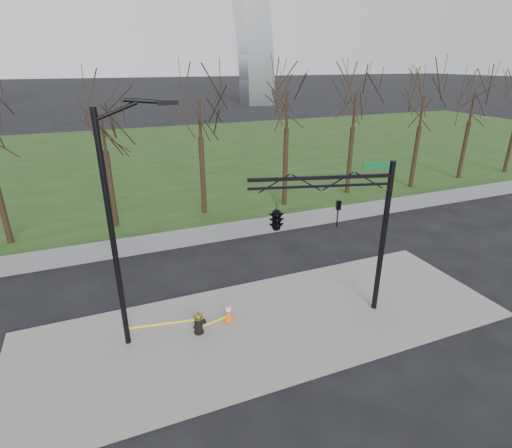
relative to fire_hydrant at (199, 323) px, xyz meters
name	(u,v)px	position (x,y,z in m)	size (l,w,h in m)	color
ground	(269,325)	(2.56, -0.44, -0.50)	(500.00, 500.00, 0.00)	black
sidewalk	(269,324)	(2.56, -0.44, -0.45)	(18.00, 6.00, 0.10)	slate
grass_strip	(151,157)	(2.56, 29.56, -0.47)	(120.00, 40.00, 0.06)	#1C3613
guardrail	(210,234)	(2.56, 7.56, -0.05)	(60.00, 0.30, 0.90)	#59595B
tree_row	(246,149)	(6.16, 11.56, 3.52)	(53.21, 4.00, 8.03)	black
fire_hydrant	(199,323)	(0.00, 0.00, 0.00)	(0.54, 0.37, 0.87)	black
traffic_cone	(228,312)	(1.20, 0.28, -0.03)	(0.49, 0.49, 0.73)	#FF620D
street_light	(118,219)	(-2.20, 0.38, 4.20)	(2.39, 0.41, 8.21)	black
traffic_signal_mast	(298,216)	(3.68, -0.23, 3.65)	(4.95, 2.54, 6.00)	black
caution_tape	(181,323)	(-0.61, 0.18, 0.05)	(3.62, 0.41, 0.44)	#FBED0D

